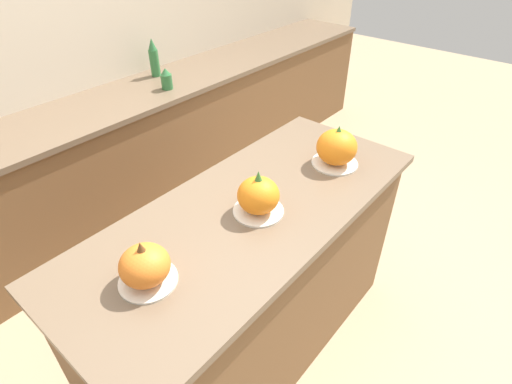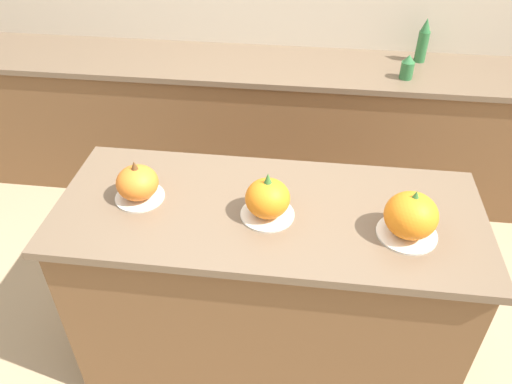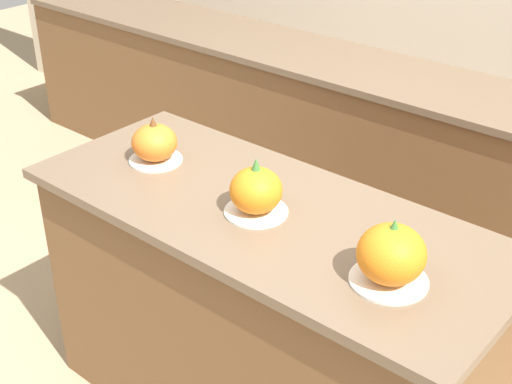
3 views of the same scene
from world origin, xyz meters
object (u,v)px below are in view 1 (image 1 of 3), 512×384
object	(u,v)px
pumpkin_cake_left	(145,266)
bottle_short	(166,79)
pumpkin_cake_right	(337,148)
bottle_tall	(154,58)
pumpkin_cake_center	(258,197)

from	to	relation	value
pumpkin_cake_left	bottle_short	world-z (taller)	pumpkin_cake_left
pumpkin_cake_left	pumpkin_cake_right	xyz separation A→B (m)	(1.03, -0.09, 0.02)
pumpkin_cake_right	bottle_short	xyz separation A→B (m)	(0.16, 1.43, -0.05)
pumpkin_cake_left	bottle_tall	bearing A→B (deg)	50.98
pumpkin_cake_center	pumpkin_cake_left	bearing A→B (deg)	175.19
bottle_tall	bottle_short	distance (m)	0.29
pumpkin_cake_right	bottle_tall	distance (m)	1.71
pumpkin_cake_center	bottle_short	world-z (taller)	pumpkin_cake_center
pumpkin_cake_right	pumpkin_cake_left	bearing A→B (deg)	175.10
pumpkin_cake_left	pumpkin_cake_center	bearing A→B (deg)	-4.81
bottle_tall	bottle_short	xyz separation A→B (m)	(-0.11, -0.26, -0.06)
pumpkin_cake_center	pumpkin_cake_right	world-z (taller)	pumpkin_cake_right
bottle_short	pumpkin_cake_right	bearing A→B (deg)	-96.31
bottle_tall	pumpkin_cake_right	bearing A→B (deg)	-99.07
pumpkin_cake_left	pumpkin_cake_right	distance (m)	1.03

